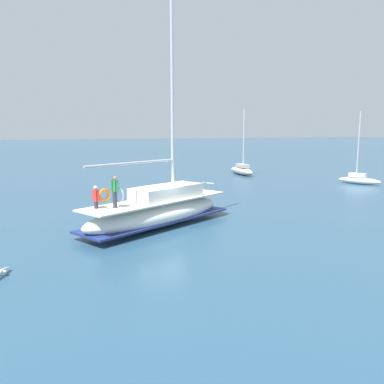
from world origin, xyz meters
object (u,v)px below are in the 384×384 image
moored_catamaran (359,179)px  main_sailboat (159,210)px  seagull (1,271)px  mooring_buoy (200,193)px  moored_sloop_far (242,170)px

moored_catamaran → main_sailboat: bearing=-67.5°
main_sailboat → seagull: bearing=-54.5°
main_sailboat → seagull: size_ratio=11.32×
moored_catamaran → mooring_buoy: bearing=-87.8°
moored_catamaran → mooring_buoy: size_ratio=7.65×
moored_sloop_far → mooring_buoy: size_ratio=8.34×
mooring_buoy → seagull: bearing=-43.3°
moored_sloop_far → mooring_buoy: moored_sloop_far is taller
moored_sloop_far → seagull: bearing=-41.9°
moored_catamaran → mooring_buoy: (0.64, -16.93, -0.30)m
moored_catamaran → seagull: size_ratio=6.07×
seagull → moored_sloop_far: bearing=138.1°
moored_catamaran → seagull: (14.75, -30.24, -0.30)m
main_sailboat → mooring_buoy: (-8.84, 5.93, -0.72)m
main_sailboat → mooring_buoy: 10.67m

